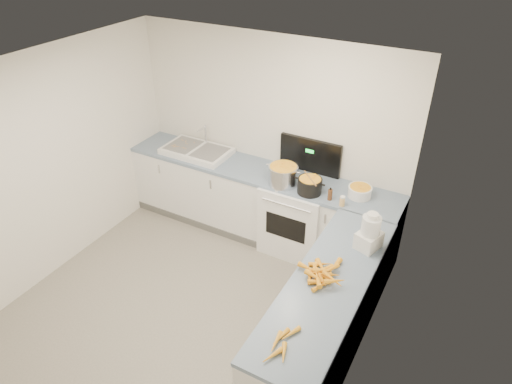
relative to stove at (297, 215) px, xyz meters
The scene contains 19 objects.
floor 1.84m from the stove, 108.07° to the right, with size 3.50×4.00×0.00m, color gray, non-canonical shape.
ceiling 2.69m from the stove, 108.07° to the right, with size 3.50×4.00×0.00m, color silver, non-canonical shape.
wall_back 1.00m from the stove, 150.23° to the left, with size 3.50×2.50×0.00m, color silver, non-canonical shape.
wall_left 2.96m from the stove, 143.77° to the right, with size 4.00×2.50×0.00m, color silver, non-canonical shape.
wall_right 2.21m from the stove, 54.55° to the right, with size 4.00×2.50×0.00m, color silver, non-canonical shape.
counter_back 0.55m from the stove, behind, with size 3.50×0.62×0.94m.
counter_right 1.65m from the stove, 56.99° to the right, with size 0.62×2.20×0.94m.
stove is the anchor object (origin of this frame).
sink 1.54m from the stove, behind, with size 0.86×0.52×0.31m.
steel_pot 0.60m from the stove, 139.39° to the right, with size 0.34×0.34×0.25m, color silver.
black_pot 0.60m from the stove, 39.00° to the right, with size 0.27×0.27×0.19m, color black.
wooden_spoon 0.70m from the stove, 39.00° to the right, with size 0.01×0.01×0.33m, color #AD7A47.
mixing_bowl 0.88m from the stove, ahead, with size 0.26×0.26×0.12m, color white.
extract_bottle 0.71m from the stove, 22.31° to the right, with size 0.05×0.05×0.12m, color #593319.
spice_jar 0.82m from the stove, 20.91° to the right, with size 0.06×0.06×0.10m, color #E5B266.
food_processor 1.45m from the stove, 36.46° to the right, with size 0.25×0.27×0.38m.
carrot_pile 1.67m from the stove, 58.92° to the right, with size 0.45×0.49×0.09m.
peeled_carrots 2.38m from the stove, 69.10° to the right, with size 0.17×0.42×0.04m.
peelings 1.77m from the stove, behind, with size 0.22×0.27×0.01m.
Camera 1 is at (2.29, -2.52, 3.67)m, focal length 32.00 mm.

